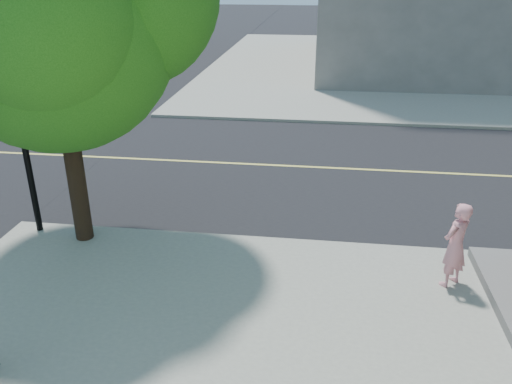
# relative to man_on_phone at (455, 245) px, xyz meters

# --- Properties ---
(ground) EXTENTS (140.00, 140.00, 0.00)m
(ground) POSITION_rel_man_on_phone_xyz_m (-7.83, 1.28, -0.90)
(ground) COLOR black
(ground) RESTS_ON ground
(road_ew) EXTENTS (140.00, 9.00, 0.01)m
(road_ew) POSITION_rel_man_on_phone_xyz_m (-7.83, 5.78, -0.90)
(road_ew) COLOR black
(road_ew) RESTS_ON ground
(sidewalk_ne) EXTENTS (29.00, 25.00, 0.12)m
(sidewalk_ne) POSITION_rel_man_on_phone_xyz_m (5.67, 22.78, -0.84)
(sidewalk_ne) COLOR gray
(sidewalk_ne) RESTS_ON ground
(man_on_phone) EXTENTS (0.67, 0.66, 1.56)m
(man_on_phone) POSITION_rel_man_on_phone_xyz_m (0.00, 0.00, 0.00)
(man_on_phone) COLOR pink
(man_on_phone) RESTS_ON sidewalk_se
(street_tree) EXTENTS (5.39, 4.90, 7.16)m
(street_tree) POSITION_rel_man_on_phone_xyz_m (-7.01, 0.79, 3.84)
(street_tree) COLOR black
(street_tree) RESTS_ON sidewalk_se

